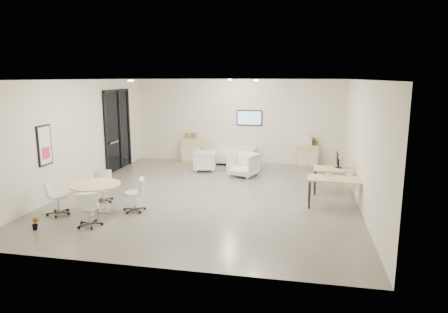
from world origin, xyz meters
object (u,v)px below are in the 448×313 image
armchair_left (204,160)px  desk_rear (339,171)px  loveseat (235,156)px  round_table (96,187)px  desk_front (336,181)px  sideboard_left (192,150)px  sideboard_right (307,156)px  armchair_right (243,164)px

armchair_left → desk_rear: bearing=54.1°
loveseat → armchair_left: (-0.89, -1.26, 0.07)m
desk_rear → round_table: size_ratio=1.20×
desk_rear → desk_front: 1.21m
sideboard_left → sideboard_right: sideboard_left is taller
desk_front → sideboard_right: bearing=102.9°
round_table → sideboard_right: bearing=51.3°
armchair_right → sideboard_left: bearing=159.1°
desk_rear → round_table: 6.57m
loveseat → desk_rear: bearing=-38.8°
sideboard_right → desk_rear: (0.85, -3.45, 0.24)m
loveseat → desk_front: 5.64m
sideboard_right → desk_front: 4.72m
armchair_right → round_table: (-2.97, -4.35, 0.21)m
desk_rear → desk_front: desk_front is taller
loveseat → armchair_right: armchair_right is taller
loveseat → desk_front: desk_front is taller
sideboard_left → armchair_left: sideboard_left is taller
sideboard_right → loveseat: 2.70m
sideboard_left → armchair_left: 1.65m
loveseat → sideboard_left: bearing=179.0°
round_table → desk_front: bearing=16.1°
sideboard_left → armchair_right: (2.32, -1.96, -0.02)m
sideboard_right → round_table: bearing=-128.7°
armchair_left → sideboard_left: bearing=-160.7°
sideboard_left → sideboard_right: 4.42m
desk_rear → round_table: bearing=-149.2°
armchair_right → desk_rear: (2.95, -1.48, 0.21)m
loveseat → armchair_left: armchair_left is taller
sideboard_left → desk_front: 6.91m
armchair_left → desk_front: armchair_left is taller
sideboard_left → desk_front: (5.11, -4.64, 0.20)m
loveseat → round_table: size_ratio=1.33×
sideboard_left → round_table: 6.34m
loveseat → round_table: round_table is taller
sideboard_left → sideboard_right: size_ratio=1.13×
sideboard_left → loveseat: size_ratio=0.58×
round_table → desk_rear: bearing=25.9°
desk_front → loveseat: bearing=131.4°
sideboard_right → armchair_right: 2.88m
loveseat → armchair_left: size_ratio=2.06×
sideboard_right → loveseat: bearing=-176.5°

